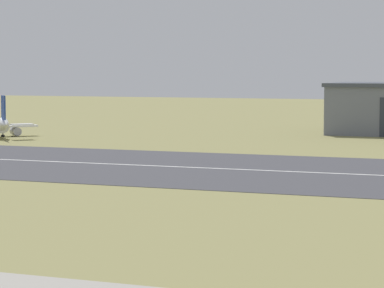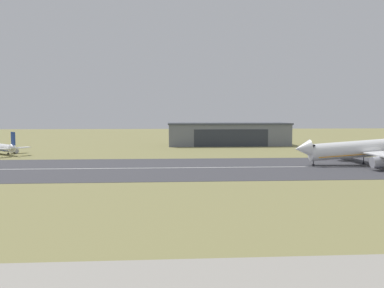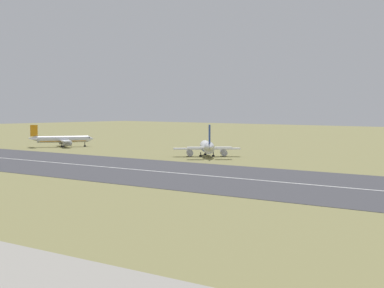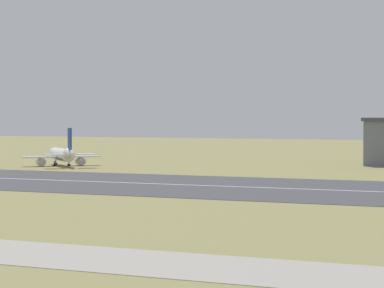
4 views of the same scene
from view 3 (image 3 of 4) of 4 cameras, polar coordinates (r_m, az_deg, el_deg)
name	(u,v)px [view 3 (image 3 of 4)]	position (r m, az deg, el deg)	size (l,w,h in m)	color
runway_strip	(194,175)	(164.32, 0.15, -2.35)	(518.51, 48.69, 0.06)	#3D3D42
runway_centreline	(194,175)	(164.32, 0.15, -2.34)	(466.66, 0.70, 0.01)	silver
airplane_parked_west	(62,139)	(272.37, -9.89, 0.34)	(19.46, 22.92, 8.00)	silver
airplane_parked_centre	(207,147)	(219.48, 1.15, -0.26)	(21.65, 21.56, 9.68)	white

